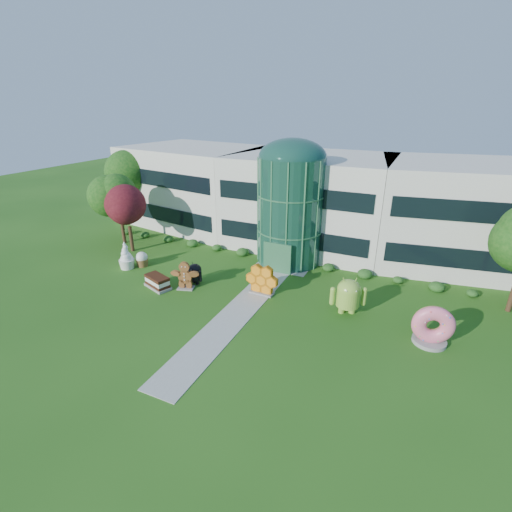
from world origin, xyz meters
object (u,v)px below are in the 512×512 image
at_px(donut, 433,324).
at_px(gingerbread, 185,275).
at_px(android_green, 348,294).
at_px(android_black, 195,272).

xyz_separation_m(donut, gingerbread, (-18.49, -0.40, -0.15)).
height_order(android_green, gingerbread, android_green).
xyz_separation_m(android_black, gingerbread, (-0.18, -1.16, 0.18)).
bearing_deg(gingerbread, donut, -16.40).
bearing_deg(gingerbread, android_green, -9.58).
bearing_deg(android_green, donut, -37.43).
bearing_deg(android_black, donut, 18.30).
relative_size(android_green, android_black, 1.50).
relative_size(android_green, donut, 1.14).
bearing_deg(android_green, android_black, 159.82).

